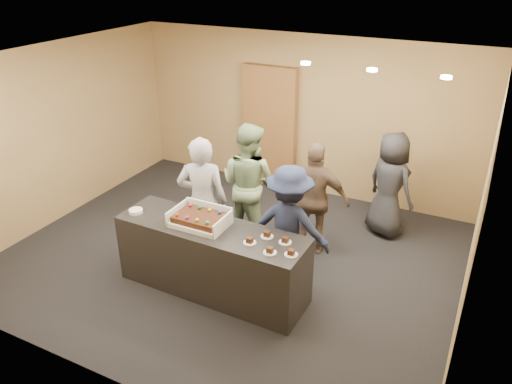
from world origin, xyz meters
TOP-DOWN VIEW (x-y plane):
  - room at (0.00, 0.00)m, footprint 6.04×6.00m
  - serving_counter at (0.17, -0.76)m, footprint 2.42×0.76m
  - storage_cabinet at (-0.55, 2.41)m, footprint 0.98×0.15m
  - cake_box at (0.01, -0.74)m, footprint 0.67×0.47m
  - sheet_cake at (0.01, -0.76)m, footprint 0.58×0.40m
  - plate_stack at (-0.88, -0.86)m, footprint 0.17×0.17m
  - slice_a at (0.74, -0.86)m, footprint 0.15×0.15m
  - slice_b at (0.86, -0.65)m, footprint 0.15×0.15m
  - slice_c at (1.03, -0.94)m, footprint 0.15×0.15m
  - slice_d at (1.09, -0.67)m, footprint 0.15×0.15m
  - slice_e at (1.25, -0.88)m, footprint 0.15×0.15m
  - person_server_grey at (-0.29, -0.22)m, footprint 0.77×0.65m
  - person_sage_man at (-0.02, 0.57)m, footprint 0.94×0.77m
  - person_navy_man at (0.93, -0.17)m, footprint 1.11×0.72m
  - person_brown_extra at (0.96, 0.67)m, footprint 1.00×0.52m
  - person_dark_suit at (1.76, 1.63)m, footprint 0.93×0.83m
  - ceiling_spotlights at (1.60, 0.50)m, footprint 1.72×0.12m

SIDE VIEW (x-z plane):
  - serving_counter at x=0.17m, z-range 0.00..0.90m
  - person_dark_suit at x=1.76m, z-range 0.00..1.59m
  - person_navy_man at x=0.93m, z-range 0.00..1.61m
  - person_brown_extra at x=0.96m, z-range 0.00..1.62m
  - person_sage_man at x=-0.02m, z-range 0.00..1.78m
  - person_server_grey at x=-0.29m, z-range 0.00..1.80m
  - plate_stack at x=-0.88m, z-range 0.90..0.94m
  - slice_a at x=0.74m, z-range 0.89..0.96m
  - slice_b at x=0.86m, z-range 0.89..0.96m
  - slice_c at x=1.03m, z-range 0.89..0.96m
  - slice_d at x=1.09m, z-range 0.89..0.96m
  - slice_e at x=1.25m, z-range 0.89..0.96m
  - cake_box at x=0.01m, z-range 0.85..1.04m
  - sheet_cake at x=0.01m, z-range 0.94..1.05m
  - storage_cabinet at x=-0.55m, z-range 0.00..2.15m
  - room at x=0.00m, z-range 0.00..2.70m
  - ceiling_spotlights at x=1.60m, z-range 2.66..2.69m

